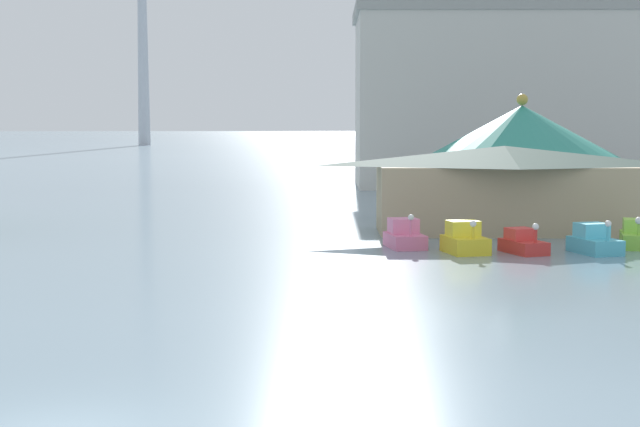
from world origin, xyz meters
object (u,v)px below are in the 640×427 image
at_px(pedal_boat_lime, 636,236).
at_px(background_building_block, 528,97).
at_px(pedal_boat_cyan, 594,241).
at_px(green_roof_pavilion, 521,152).
at_px(boathouse, 504,188).
at_px(pedal_boat_pink, 405,236).
at_px(pedal_boat_yellow, 465,240).
at_px(pedal_boat_red, 523,243).

distance_m(pedal_boat_lime, background_building_block, 46.09).
height_order(pedal_boat_cyan, green_roof_pavilion, green_roof_pavilion).
xyz_separation_m(pedal_boat_cyan, boathouse, (-2.58, 8.11, 1.90)).
relative_size(pedal_boat_pink, boathouse, 0.19).
bearing_deg(pedal_boat_cyan, pedal_boat_yellow, -106.29).
bearing_deg(background_building_block, pedal_boat_pink, -108.85).
distance_m(pedal_boat_pink, pedal_boat_lime, 11.00).
bearing_deg(pedal_boat_yellow, green_roof_pavilion, 146.63).
bearing_deg(pedal_boat_lime, pedal_boat_yellow, -62.33).
bearing_deg(pedal_boat_cyan, background_building_block, 155.46).
bearing_deg(green_roof_pavilion, pedal_boat_pink, -121.53).
xyz_separation_m(pedal_boat_red, boathouse, (0.63, 8.07, 1.99)).
relative_size(boathouse, background_building_block, 0.44).
xyz_separation_m(pedal_boat_pink, boathouse, (5.83, 6.17, 1.90)).
distance_m(pedal_boat_yellow, boathouse, 8.92).
distance_m(pedal_boat_yellow, pedal_boat_red, 2.64).
xyz_separation_m(pedal_boat_lime, boathouse, (-5.17, 6.08, 1.90)).
distance_m(pedal_boat_yellow, background_building_block, 49.55).
relative_size(pedal_boat_cyan, green_roof_pavilion, 0.23).
xyz_separation_m(pedal_boat_yellow, boathouse, (3.27, 8.08, 1.86)).
bearing_deg(pedal_boat_red, pedal_boat_lime, 89.69).
height_order(pedal_boat_pink, pedal_boat_lime, pedal_boat_pink).
bearing_deg(pedal_boat_red, pedal_boat_cyan, 70.07).
xyz_separation_m(pedal_boat_pink, pedal_boat_red, (5.20, -1.91, -0.09)).
bearing_deg(pedal_boat_pink, pedal_boat_lime, 80.07).
bearing_deg(background_building_block, pedal_boat_lime, -95.63).
bearing_deg(pedal_boat_yellow, pedal_boat_lime, 90.32).
xyz_separation_m(pedal_boat_lime, green_roof_pavilion, (-2.75, 13.37, 3.59)).
bearing_deg(background_building_block, pedal_boat_cyan, -98.48).
bearing_deg(pedal_boat_lime, background_building_block, -171.33).
bearing_deg(boathouse, background_building_block, 76.17).
xyz_separation_m(pedal_boat_yellow, pedal_boat_red, (2.64, 0.01, -0.13)).
bearing_deg(pedal_boat_yellow, pedal_boat_red, 77.17).
bearing_deg(pedal_boat_pink, pedal_boat_cyan, 66.61).
relative_size(pedal_boat_lime, background_building_block, 0.09).
bearing_deg(green_roof_pavilion, pedal_boat_red, -101.24).
relative_size(pedal_boat_pink, pedal_boat_red, 1.02).
bearing_deg(pedal_boat_red, pedal_boat_yellow, -109.08).
bearing_deg(pedal_boat_lime, boathouse, -125.30).
bearing_deg(pedal_boat_lime, green_roof_pavilion, -154.10).
bearing_deg(green_roof_pavilion, pedal_boat_lime, -78.40).
distance_m(boathouse, green_roof_pavilion, 7.87).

